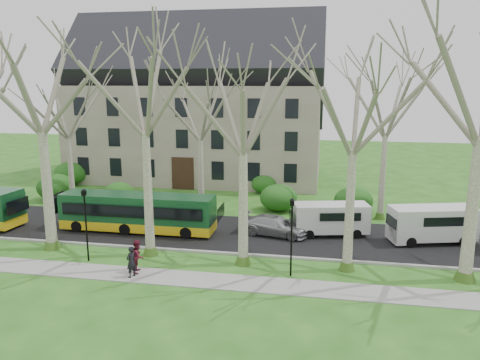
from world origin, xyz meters
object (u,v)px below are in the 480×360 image
object	(u,v)px
bus_follow	(138,212)
pedestrian_b	(138,256)
van_a	(331,219)
pedestrian_a	(131,262)
van_b	(432,225)
sedan	(275,225)

from	to	relation	value
bus_follow	pedestrian_b	bearing A→B (deg)	-67.65
van_a	bus_follow	bearing A→B (deg)	174.41
pedestrian_a	pedestrian_b	distance (m)	0.75
van_a	van_b	bearing A→B (deg)	-15.33
van_a	van_b	distance (m)	6.51
pedestrian_a	van_b	bearing A→B (deg)	140.45
sedan	pedestrian_a	size ratio (longest dim) A/B	2.68
bus_follow	pedestrian_a	distance (m)	8.10
sedan	van_a	distance (m)	3.85
pedestrian_a	pedestrian_b	world-z (taller)	pedestrian_b
van_a	pedestrian_a	world-z (taller)	van_a
sedan	van_b	bearing A→B (deg)	-75.45
pedestrian_a	bus_follow	bearing A→B (deg)	-136.99
bus_follow	van_b	distance (m)	19.94
bus_follow	pedestrian_a	xyz separation A→B (m)	(2.74, -7.61, -0.50)
van_a	van_b	size ratio (longest dim) A/B	0.92
bus_follow	sedan	xyz separation A→B (m)	(9.64, 0.84, -0.69)
sedan	pedestrian_a	bearing A→B (deg)	153.21
bus_follow	van_a	world-z (taller)	bus_follow
van_b	pedestrian_a	xyz separation A→B (m)	(-17.16, -8.83, -0.32)
sedan	pedestrian_b	distance (m)	10.29
van_a	pedestrian_b	xyz separation A→B (m)	(-10.57, -8.44, -0.18)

